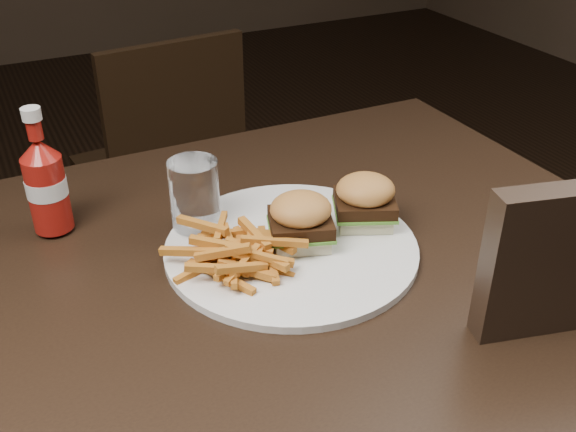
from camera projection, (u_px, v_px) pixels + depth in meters
name	position (u px, v px, depth m)	size (l,w,h in m)	color
dining_table	(217.00, 287.00, 0.88)	(1.20, 0.80, 0.04)	black
chair_far	(158.00, 171.00, 1.82)	(0.37, 0.37, 0.04)	black
plate	(291.00, 248.00, 0.91)	(0.34, 0.34, 0.01)	white
sandwich_half_a	(301.00, 237.00, 0.91)	(0.07, 0.07, 0.02)	beige
sandwich_half_b	(364.00, 216.00, 0.95)	(0.07, 0.07, 0.02)	beige
fries_pile	(233.00, 248.00, 0.86)	(0.12, 0.12, 0.05)	#AA591C
ketchup_bottle	(48.00, 193.00, 0.93)	(0.05, 0.05, 0.11)	#9C1610
tumbler	(195.00, 197.00, 0.93)	(0.07, 0.07, 0.11)	white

